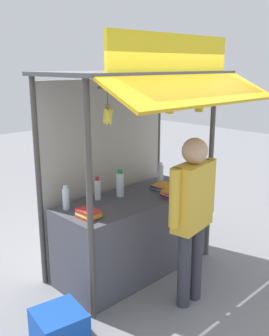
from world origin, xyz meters
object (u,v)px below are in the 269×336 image
banana_bunch_inner_left (170,106)px  water_bottle_front_left (160,174)px  water_bottle_mid_left (98,189)px  water_bottle_left (120,184)px  banana_bunch_leftmost (108,116)px  magazine_stack_mid_right (174,194)px  banana_bunch_inner_right (199,105)px  water_bottle_back_left (66,198)px  magazine_stack_right (165,187)px  vendor_person (192,207)px  plastic_crate (59,327)px  magazine_stack_front_right (88,213)px

banana_bunch_inner_left → water_bottle_front_left: bearing=47.2°
water_bottle_mid_left → water_bottle_left: 0.27m
water_bottle_mid_left → banana_bunch_leftmost: (-0.44, -0.72, 0.93)m
magazine_stack_mid_right → banana_bunch_inner_right: banana_bunch_inner_right is taller
banana_bunch_leftmost → water_bottle_back_left: bearing=89.6°
magazine_stack_mid_right → magazine_stack_right: size_ratio=1.01×
vendor_person → banana_bunch_leftmost: bearing=-37.3°
water_bottle_back_left → magazine_stack_mid_right: 1.24m
magazine_stack_mid_right → banana_bunch_inner_left: bearing=-152.4°
banana_bunch_inner_right → vendor_person: (-0.58, -0.39, -0.93)m
water_bottle_front_left → banana_bunch_leftmost: size_ratio=0.91×
water_bottle_back_left → water_bottle_left: (0.69, -0.08, 0.02)m
magazine_stack_mid_right → banana_bunch_inner_right: (0.19, -0.16, 1.02)m
water_bottle_left → vendor_person: size_ratio=0.18×
vendor_person → plastic_crate: bearing=-27.1°
vendor_person → plastic_crate: vendor_person is taller
vendor_person → banana_bunch_inner_left: bearing=-111.1°
banana_bunch_leftmost → banana_bunch_inner_left: (0.81, 0.00, 0.03)m
water_bottle_left → plastic_crate: (-1.27, -0.59, -0.92)m
water_bottle_back_left → banana_bunch_inner_left: 1.44m
water_bottle_mid_left → banana_bunch_inner_right: 1.46m
magazine_stack_front_right → banana_bunch_leftmost: 1.08m
banana_bunch_leftmost → plastic_crate: 1.91m
magazine_stack_front_right → magazine_stack_right: size_ratio=0.83×
water_bottle_left → vendor_person: (0.03, -1.02, -0.02)m
magazine_stack_front_right → vendor_person: (0.69, -0.76, 0.09)m
banana_bunch_inner_left → water_bottle_left: bearing=100.8°
water_bottle_left → banana_bunch_inner_right: (0.61, -0.62, 0.91)m
water_bottle_left → water_bottle_front_left: bearing=0.1°
water_bottle_left → banana_bunch_inner_right: banana_bunch_inner_right is taller
banana_bunch_leftmost → vendor_person: banana_bunch_leftmost is taller
banana_bunch_inner_right → banana_bunch_inner_left: size_ratio=1.09×
banana_bunch_leftmost → banana_bunch_inner_left: 0.81m
magazine_stack_right → banana_bunch_inner_left: (-0.45, -0.43, 1.06)m
water_bottle_left → banana_bunch_inner_left: bearing=-79.2°
magazine_stack_front_right → water_bottle_left: bearing=21.2°
water_bottle_front_left → plastic_crate: (-1.97, -0.59, -0.90)m
water_bottle_left → banana_bunch_inner_right: 1.26m
banana_bunch_inner_right → vendor_person: size_ratio=0.18×
magazine_stack_front_right → banana_bunch_leftmost: (-0.03, -0.37, 1.01)m
magazine_stack_right → banana_bunch_leftmost: bearing=-161.0°
water_bottle_left → magazine_stack_front_right: 0.72m
water_bottle_front_left → banana_bunch_leftmost: 1.78m
magazine_stack_right → banana_bunch_inner_right: bearing=-84.5°
water_bottle_left → banana_bunch_leftmost: banana_bunch_leftmost is taller
banana_bunch_leftmost → water_bottle_front_left: bearing=24.2°
water_bottle_back_left → magazine_stack_mid_right: (1.11, -0.55, -0.09)m
magazine_stack_mid_right → plastic_crate: 1.88m
plastic_crate → magazine_stack_front_right: bearing=28.4°
water_bottle_back_left → vendor_person: vendor_person is taller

